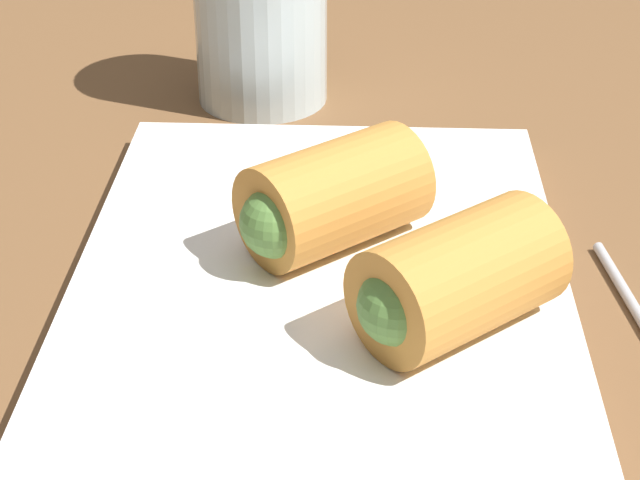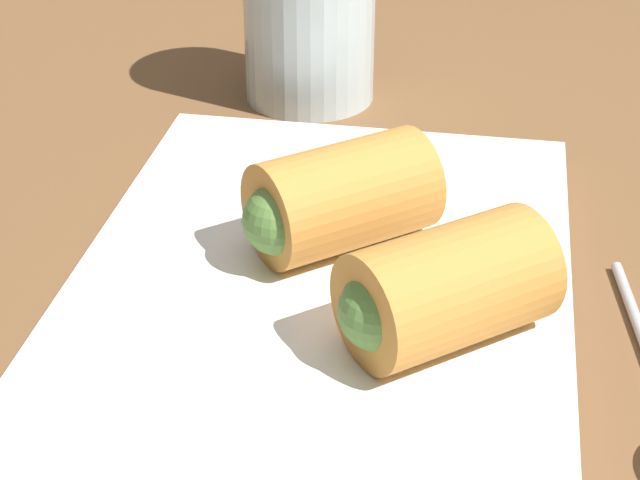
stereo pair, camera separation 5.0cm
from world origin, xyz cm
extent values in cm
cube|color=brown|center=(0.00, 0.00, 1.00)|extent=(180.00, 140.00, 2.00)
cube|color=white|center=(-0.58, -0.62, 2.60)|extent=(29.83, 21.02, 1.20)
cube|color=white|center=(-0.58, -0.62, 3.35)|extent=(31.02, 21.87, 0.30)
cylinder|color=#C68438|center=(2.51, -1.15, 5.94)|extent=(8.84, 9.24, 4.89)
sphere|color=#56843D|center=(0.44, 1.34, 5.94)|extent=(3.18, 3.18, 3.18)
cylinder|color=#C68438|center=(-3.98, -6.33, 5.94)|extent=(8.84, 9.24, 4.89)
sphere|color=#56843D|center=(-6.05, -3.84, 5.94)|extent=(3.18, 3.18, 3.18)
cylinder|color=#B2B2B7|center=(-0.20, -14.49, 2.25)|extent=(9.31, 1.76, 0.50)
cylinder|color=silver|center=(21.96, 3.95, 8.29)|extent=(7.99, 7.99, 12.58)
camera|label=1|loc=(-39.73, -2.35, 29.55)|focal=60.00mm
camera|label=2|loc=(-39.19, -7.32, 29.55)|focal=60.00mm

